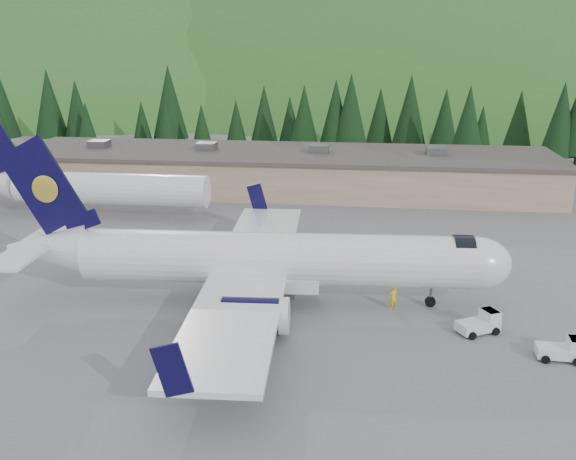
# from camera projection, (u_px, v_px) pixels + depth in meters

# --- Properties ---
(ground) EXTENTS (600.00, 600.00, 0.00)m
(ground) POSITION_uv_depth(u_px,v_px,m) (278.00, 302.00, 49.06)
(ground) COLOR slate
(airliner) EXTENTS (38.22, 35.84, 12.69)m
(airliner) POSITION_uv_depth(u_px,v_px,m) (263.00, 260.00, 48.16)
(airliner) COLOR white
(airliner) RESTS_ON ground
(second_airliner) EXTENTS (27.50, 11.00, 10.05)m
(second_airliner) POSITION_uv_depth(u_px,v_px,m) (86.00, 187.00, 72.02)
(second_airliner) COLOR white
(second_airliner) RESTS_ON ground
(baggage_tug_a) EXTENTS (3.19, 2.68, 1.52)m
(baggage_tug_a) POSITION_uv_depth(u_px,v_px,m) (481.00, 323.00, 43.90)
(baggage_tug_a) COLOR silver
(baggage_tug_a) RESTS_ON ground
(baggage_tug_b) EXTENTS (2.84, 1.79, 1.48)m
(baggage_tug_b) POSITION_uv_depth(u_px,v_px,m) (564.00, 350.00, 40.15)
(baggage_tug_b) COLOR silver
(baggage_tug_b) RESTS_ON ground
(terminal_building) EXTENTS (71.00, 17.00, 6.10)m
(terminal_building) POSITION_uv_depth(u_px,v_px,m) (281.00, 170.00, 85.02)
(terminal_building) COLOR #8E795D
(terminal_building) RESTS_ON ground
(ramp_worker) EXTENTS (0.81, 0.75, 1.86)m
(ramp_worker) POSITION_uv_depth(u_px,v_px,m) (393.00, 297.00, 47.59)
(ramp_worker) COLOR yellow
(ramp_worker) RESTS_ON ground
(tree_line) EXTENTS (112.14, 18.37, 14.49)m
(tree_line) POSITION_uv_depth(u_px,v_px,m) (313.00, 113.00, 105.93)
(tree_line) COLOR black
(tree_line) RESTS_ON ground
(hills) EXTENTS (614.00, 330.00, 300.00)m
(hills) POSITION_uv_depth(u_px,v_px,m) (478.00, 298.00, 263.44)
(hills) COLOR #316327
(hills) RESTS_ON ground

